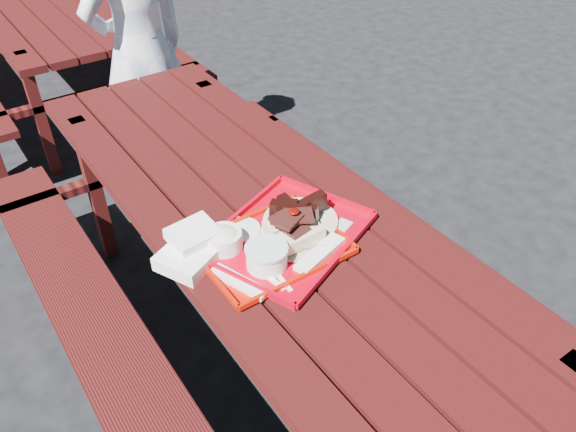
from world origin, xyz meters
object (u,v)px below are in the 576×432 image
(picnic_table_near, at_px, (264,252))
(picnic_table_far, at_px, (36,24))
(near_tray, at_px, (267,240))
(far_tray, at_px, (288,236))
(person, at_px, (141,52))

(picnic_table_near, distance_m, picnic_table_far, 2.80)
(picnic_table_near, relative_size, near_tray, 5.63)
(picnic_table_near, xyz_separation_m, picnic_table_far, (0.00, 2.80, 0.00))
(picnic_table_near, height_order, far_tray, far_tray)
(picnic_table_far, distance_m, person, 1.45)
(near_tray, distance_m, person, 1.57)
(picnic_table_far, relative_size, far_tray, 4.07)
(picnic_table_near, height_order, person, person)
(picnic_table_near, bearing_deg, far_tray, -97.07)
(picnic_table_far, height_order, person, person)
(picnic_table_far, distance_m, far_tray, 2.99)
(picnic_table_near, distance_m, far_tray, 0.28)
(near_tray, bearing_deg, picnic_table_far, 88.26)
(person, bearing_deg, far_tray, 69.11)
(near_tray, distance_m, far_tray, 0.07)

